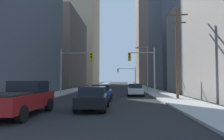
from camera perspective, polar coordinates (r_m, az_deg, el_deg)
sidewalk_left at (r=54.65m, az=-6.61°, el=-4.75°), size 3.35×160.00×0.15m
sidewalk_right at (r=54.16m, az=8.27°, el=-4.76°), size 3.35×160.00×0.15m
pickup_truck_red at (r=12.38m, az=-23.94°, el=-7.26°), size 2.20×5.43×1.90m
sedan_black at (r=13.47m, az=-5.32°, el=-7.80°), size 1.95×4.25×1.52m
sedan_blue at (r=19.52m, az=-2.99°, el=-6.25°), size 1.95×4.21×1.52m
sedan_silver at (r=25.33m, az=6.50°, el=-5.45°), size 1.95×4.25×1.52m
traffic_signal_near_left at (r=26.48m, az=-10.34°, el=1.82°), size 4.22×0.44×6.00m
traffic_signal_near_right at (r=25.92m, az=8.65°, el=1.82°), size 3.39×0.44×6.00m
traffic_signal_far_right at (r=62.17m, az=4.30°, el=-0.79°), size 5.55×0.44×6.00m
utility_pole_right at (r=21.34m, az=17.73°, el=5.06°), size 2.20×0.28×9.09m
street_lamp_right at (r=33.62m, az=9.39°, el=1.59°), size 2.05×0.32×7.50m
building_left_mid_office at (r=60.84m, az=-21.11°, el=4.77°), size 25.96×21.67×19.53m
building_left_far_tower at (r=99.84m, az=-9.95°, el=15.86°), size 18.94×25.54×67.66m
building_right_mid_block at (r=54.28m, az=22.23°, el=10.65°), size 19.89×20.26×28.77m
building_right_far_highrise at (r=102.84m, az=14.28°, el=16.60°), size 25.17×19.10×71.92m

